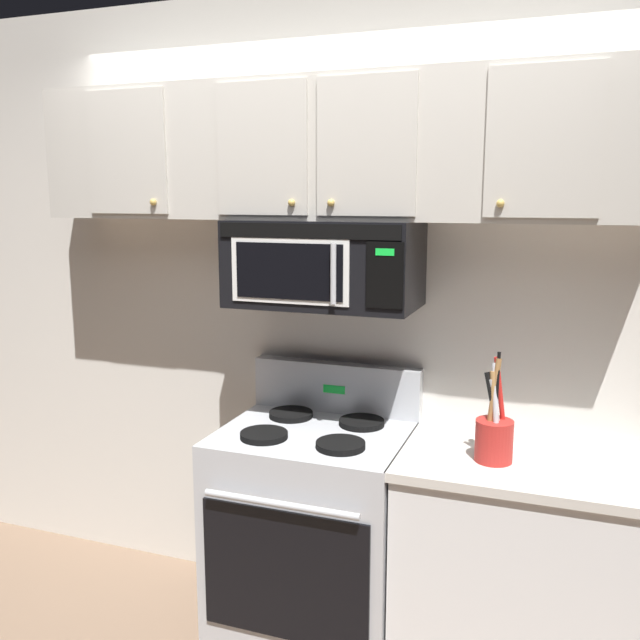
{
  "coord_description": "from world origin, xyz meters",
  "views": [
    {
      "loc": [
        0.94,
        -2.08,
        1.85
      ],
      "look_at": [
        0.0,
        0.49,
        1.35
      ],
      "focal_mm": 38.57,
      "sensor_mm": 36.0,
      "label": 1
    }
  ],
  "objects_px": {
    "over_range_microwave": "(324,263)",
    "utensil_crock_red": "(494,434)",
    "stove_range": "(315,529)",
    "salt_shaker": "(483,435)"
  },
  "relations": [
    {
      "from": "over_range_microwave",
      "to": "utensil_crock_red",
      "type": "relative_size",
      "value": 1.89
    },
    {
      "from": "stove_range",
      "to": "utensil_crock_red",
      "type": "xyz_separation_m",
      "value": [
        0.72,
        -0.08,
        0.53
      ]
    },
    {
      "from": "stove_range",
      "to": "utensil_crock_red",
      "type": "distance_m",
      "value": 0.9
    },
    {
      "from": "stove_range",
      "to": "over_range_microwave",
      "type": "bearing_deg",
      "value": 90.14
    },
    {
      "from": "utensil_crock_red",
      "to": "salt_shaker",
      "type": "height_order",
      "value": "utensil_crock_red"
    },
    {
      "from": "stove_range",
      "to": "utensil_crock_red",
      "type": "relative_size",
      "value": 2.79
    },
    {
      "from": "stove_range",
      "to": "utensil_crock_red",
      "type": "bearing_deg",
      "value": -5.99
    },
    {
      "from": "over_range_microwave",
      "to": "salt_shaker",
      "type": "xyz_separation_m",
      "value": [
        0.67,
        -0.07,
        -0.63
      ]
    },
    {
      "from": "over_range_microwave",
      "to": "salt_shaker",
      "type": "relative_size",
      "value": 7.82
    },
    {
      "from": "over_range_microwave",
      "to": "utensil_crock_red",
      "type": "height_order",
      "value": "over_range_microwave"
    }
  ]
}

